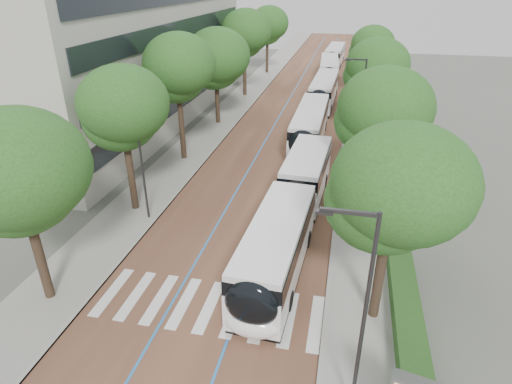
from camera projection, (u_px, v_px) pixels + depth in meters
ground at (198, 321)px, 19.26m from camera, size 160.00×160.00×0.00m
road at (302, 99)px, 54.13m from camera, size 11.00×140.00×0.02m
sidewalk_left at (245, 95)px, 55.53m from camera, size 4.00×140.00×0.12m
sidewalk_right at (363, 102)px, 52.69m from camera, size 4.00×140.00×0.12m
kerb_left at (259, 96)px, 55.17m from camera, size 0.20×140.00×0.14m
kerb_right at (347, 101)px, 53.05m from camera, size 0.20×140.00×0.14m
zebra_crossing at (209, 306)px, 20.08m from camera, size 10.55×3.60×0.01m
lane_line_left at (290, 98)px, 54.43m from camera, size 0.12×126.00×0.01m
lane_line_right at (315, 99)px, 53.82m from camera, size 0.12×126.00×0.01m
office_building at (105, 51)px, 44.20m from camera, size 18.11×40.00×14.00m
hedge at (411, 346)px, 17.30m from camera, size 1.20×14.00×0.80m
streetlight_near at (360, 304)px, 13.21m from camera, size 1.82×0.20×8.00m
streetlight_far at (360, 100)px, 35.01m from camera, size 1.82×0.20×8.00m
lamp_post_left at (141, 159)px, 25.53m from camera, size 0.14×0.14×8.00m
trees_left at (211, 59)px, 40.77m from camera, size 6.37×60.91×9.97m
trees_right at (376, 89)px, 33.56m from camera, size 6.03×47.46×8.62m
lead_bus at (291, 213)px, 24.74m from camera, size 3.43×18.50×3.20m
bus_queued_0 at (309, 127)px, 38.78m from camera, size 2.58×12.41×3.20m
bus_queued_1 at (324, 92)px, 50.67m from camera, size 2.84×12.46×3.20m
bus_queued_2 at (329, 71)px, 62.02m from camera, size 3.15×12.51×3.20m
bus_queued_3 at (335, 56)px, 73.31m from camera, size 3.04×12.49×3.20m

